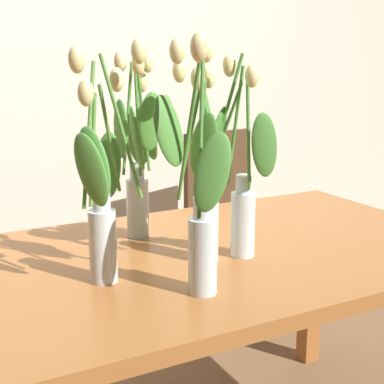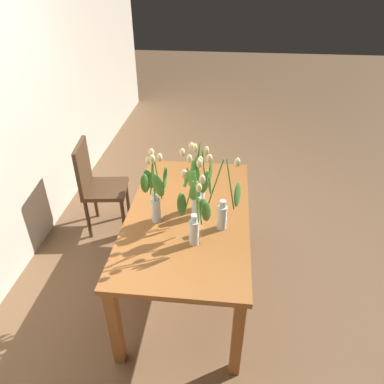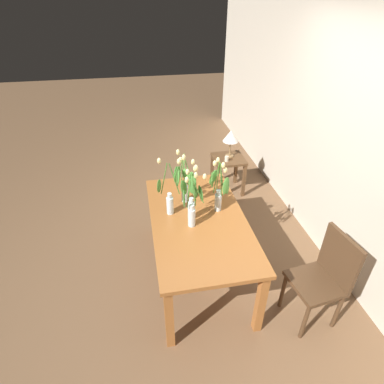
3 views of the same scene
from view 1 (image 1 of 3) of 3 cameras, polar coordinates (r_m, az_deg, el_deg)
room_wall_rear at (r=2.93m, az=-13.93°, el=14.51°), size 9.00×0.10×2.70m
dining_table at (r=1.62m, az=1.21°, el=-9.17°), size 1.60×0.90×0.74m
tulip_vase_0 at (r=1.45m, az=0.88°, el=-0.19°), size 0.17×0.18×0.54m
tulip_vase_1 at (r=1.50m, az=4.32°, el=1.97°), size 0.19×0.23×0.59m
tulip_vase_2 at (r=1.33m, az=-8.96°, el=-0.07°), size 0.23×0.25×0.58m
tulip_vase_3 at (r=1.25m, az=0.66°, el=-2.28°), size 0.13×0.24×0.59m
tulip_vase_4 at (r=1.67m, az=-5.59°, el=3.07°), size 0.18×0.20×0.56m
dining_chair at (r=2.78m, az=3.94°, el=-2.26°), size 0.45×0.45×0.93m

